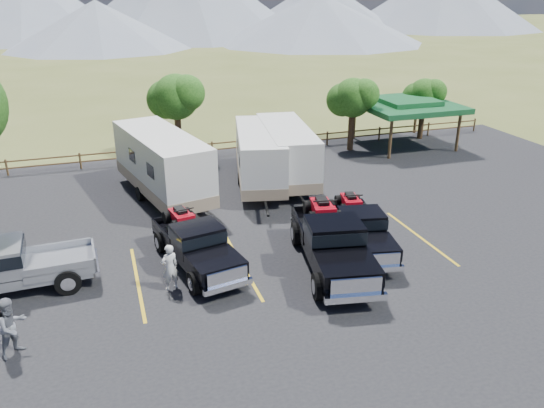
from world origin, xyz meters
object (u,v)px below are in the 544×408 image
object	(u,v)px
rig_left	(196,243)
person_a	(170,267)
trailer_center	(260,157)
person_b	(12,326)
pavilion	(406,105)
trailer_left	(162,165)
trailer_right	(287,153)
pickup_silver	(6,267)
rig_center	(332,241)
rig_right	(359,227)

from	to	relation	value
rig_left	person_a	bearing A→B (deg)	-140.10
trailer_center	person_a	size ratio (longest dim) A/B	5.03
rig_left	person_b	world-z (taller)	rig_left
pavilion	trailer_center	size ratio (longest dim) A/B	0.70
pavilion	person_b	bearing A→B (deg)	-144.78
trailer_left	trailer_center	world-z (taller)	trailer_left
pavilion	trailer_right	distance (m)	11.11
person_b	pickup_silver	bearing A→B (deg)	57.70
rig_center	trailer_right	xyz separation A→B (m)	(1.61, 9.62, 0.55)
rig_left	trailer_center	size ratio (longest dim) A/B	0.68
person_a	person_b	xyz separation A→B (m)	(-4.87, -2.19, 0.06)
rig_left	pickup_silver	world-z (taller)	rig_left
person_a	pavilion	bearing A→B (deg)	-160.38
rig_left	rig_right	bearing A→B (deg)	-16.27
trailer_right	person_a	size ratio (longest dim) A/B	5.10
trailer_left	pickup_silver	distance (m)	9.79
pickup_silver	trailer_left	bearing A→B (deg)	136.25
pickup_silver	person_a	bearing A→B (deg)	70.59
pavilion	rig_center	world-z (taller)	pavilion
rig_left	pickup_silver	xyz separation A→B (m)	(-6.69, 0.17, 0.04)
rig_left	trailer_center	distance (m)	9.17
trailer_right	rig_left	bearing A→B (deg)	-121.16
rig_right	pavilion	bearing A→B (deg)	63.66
rig_center	pickup_silver	size ratio (longest dim) A/B	1.10
trailer_center	trailer_right	world-z (taller)	trailer_right
pavilion	rig_left	size ratio (longest dim) A/B	1.03
rig_right	person_b	world-z (taller)	rig_right
trailer_center	pickup_silver	bearing A→B (deg)	-134.26
rig_right	person_a	xyz separation A→B (m)	(-7.91, -0.90, -0.03)
rig_center	trailer_left	bearing A→B (deg)	129.82
pavilion	trailer_left	bearing A→B (deg)	-163.88
pickup_silver	rig_center	bearing A→B (deg)	78.43
trailer_center	person_a	distance (m)	11.10
pickup_silver	rig_left	bearing A→B (deg)	86.21
trailer_right	rig_center	bearing A→B (deg)	-90.96
trailer_right	trailer_center	bearing A→B (deg)	-164.47
trailer_center	trailer_right	xyz separation A→B (m)	(1.61, 0.20, 0.01)
pickup_silver	person_b	size ratio (longest dim) A/B	3.35
rig_left	person_a	size ratio (longest dim) A/B	3.42
trailer_left	trailer_right	size ratio (longest dim) A/B	1.09
trailer_left	rig_left	bearing A→B (deg)	-101.04
rig_center	trailer_center	xyz separation A→B (m)	(0.00, 9.42, 0.54)
trailer_right	person_a	bearing A→B (deg)	-121.06
trailer_right	pickup_silver	bearing A→B (deg)	-141.23
pickup_silver	pavilion	bearing A→B (deg)	115.25
rig_right	trailer_center	xyz separation A→B (m)	(-1.74, 8.31, 0.70)
trailer_left	person_a	xyz separation A→B (m)	(-0.98, -8.99, -0.89)
pavilion	pickup_silver	size ratio (longest dim) A/B	0.99
trailer_left	trailer_center	size ratio (longest dim) A/B	1.10
rig_left	trailer_right	xyz separation A→B (m)	(6.55, 7.90, 0.69)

